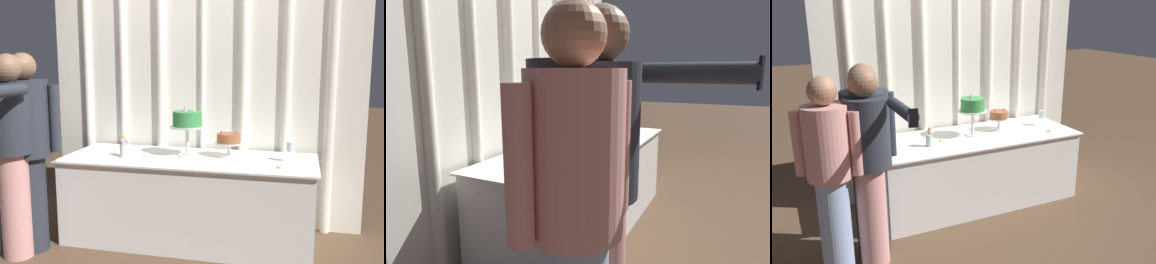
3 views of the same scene
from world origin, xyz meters
TOP-DOWN VIEW (x-y plane):
  - ground_plane at (0.00, 0.00)m, footprint 24.00×24.00m
  - draped_curtain at (0.01, 0.57)m, footprint 2.94×0.20m
  - cake_table at (0.00, 0.10)m, footprint 2.12×0.83m
  - cake_display_nearleft at (-0.02, 0.12)m, footprint 0.30×0.30m
  - cake_display_nearright at (0.32, 0.18)m, footprint 0.23×0.23m
  - wine_glass at (0.84, 0.13)m, footprint 0.07×0.07m
  - flower_vase at (-0.54, -0.01)m, footprint 0.09×0.09m
  - tealight_far_left at (-0.38, 0.08)m, footprint 0.05×0.05m
  - tealight_near_left at (0.77, -0.11)m, footprint 0.05×0.05m
  - guest_man_pink_jacket at (-1.21, -0.40)m, footprint 0.51×0.48m
  - guest_girl_blue_dress at (-1.24, -0.55)m, footprint 0.45×0.78m
  - guest_man_dark_suit at (-1.53, -0.58)m, footprint 0.46×0.43m

SIDE VIEW (x-z plane):
  - ground_plane at x=0.00m, z-range 0.00..0.00m
  - cake_table at x=0.00m, z-range 0.00..0.73m
  - tealight_far_left at x=-0.38m, z-range 0.72..0.76m
  - tealight_near_left at x=0.77m, z-range 0.72..0.76m
  - flower_vase at x=-0.54m, z-range 0.72..0.92m
  - guest_man_dark_suit at x=-1.53m, z-range 0.07..1.63m
  - wine_glass at x=0.84m, z-range 0.77..0.94m
  - guest_man_pink_jacket at x=-1.21m, z-range 0.06..1.67m
  - cake_display_nearright at x=0.32m, z-range 0.76..1.00m
  - guest_girl_blue_dress at x=-1.24m, z-range 0.09..1.68m
  - cake_display_nearleft at x=-0.02m, z-range 0.82..1.26m
  - draped_curtain at x=0.01m, z-range 0.15..2.97m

